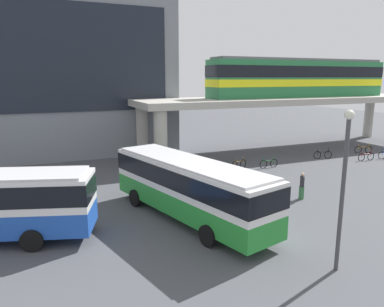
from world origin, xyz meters
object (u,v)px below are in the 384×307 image
at_px(train, 300,77).
at_px(bus_main, 188,183).
at_px(bicycle_brown, 239,164).
at_px(station_building, 16,69).
at_px(bicycle_orange, 363,149).
at_px(bicycle_red, 366,157).
at_px(bicycle_green, 269,164).
at_px(bicycle_black, 323,155).
at_px(pedestrian_by_bike_rack, 302,187).

height_order(train, bus_main, train).
bearing_deg(bicycle_brown, station_building, 137.63).
relative_size(train, bus_main, 1.78).
bearing_deg(bicycle_orange, bus_main, -158.45).
bearing_deg(bus_main, train, 36.84).
distance_m(train, bicycle_red, 10.31).
relative_size(bicycle_brown, bicycle_green, 0.96).
xyz_separation_m(train, bicycle_orange, (4.67, -4.61, -7.06)).
height_order(bus_main, bicycle_black, bus_main).
bearing_deg(station_building, bicycle_orange, -24.79).
xyz_separation_m(bicycle_brown, bicycle_green, (2.46, -0.71, 0.00)).
xyz_separation_m(bicycle_red, bicycle_green, (-9.72, 1.29, 0.00)).
height_order(station_building, bicycle_brown, station_building).
bearing_deg(pedestrian_by_bike_rack, bicycle_green, 69.21).
distance_m(station_building, bicycle_green, 25.87).
height_order(bicycle_red, bicycle_brown, same).
bearing_deg(bus_main, bicycle_red, 17.59).
bearing_deg(bicycle_black, bus_main, -153.38).
xyz_separation_m(train, bicycle_brown, (-10.09, -5.22, -7.06)).
height_order(bus_main, bicycle_orange, bus_main).
bearing_deg(bicycle_brown, bicycle_orange, 2.34).
xyz_separation_m(bicycle_orange, bicycle_black, (-5.61, -0.38, 0.00)).
xyz_separation_m(bicycle_orange, bicycle_brown, (-14.77, -0.60, 0.00)).
height_order(bus_main, bicycle_brown, bus_main).
bearing_deg(pedestrian_by_bike_rack, bicycle_black, 41.45).
relative_size(station_building, bicycle_brown, 16.80).
bearing_deg(bicycle_green, bicycle_orange, 6.08).
distance_m(station_building, pedestrian_by_bike_rack, 29.24).
bearing_deg(bus_main, station_building, 109.58).
bearing_deg(bicycle_red, bicycle_orange, 45.23).
bearing_deg(bicycle_green, station_building, 140.27).
height_order(train, bicycle_green, train).
bearing_deg(bicycle_black, bicycle_orange, 3.90).
relative_size(bicycle_orange, bicycle_green, 0.94).
xyz_separation_m(bicycle_black, bicycle_green, (-6.69, -0.93, 0.00)).
distance_m(station_building, bicycle_orange, 35.31).
relative_size(bus_main, bicycle_orange, 6.76).
height_order(station_building, bicycle_black, station_building).
xyz_separation_m(bicycle_orange, pedestrian_by_bike_rack, (-15.15, -8.81, 0.43)).
distance_m(bus_main, bicycle_orange, 24.67).
xyz_separation_m(bicycle_black, pedestrian_by_bike_rack, (-9.54, -8.43, 0.43)).
height_order(train, pedestrian_by_bike_rack, train).
bearing_deg(pedestrian_by_bike_rack, bicycle_brown, 87.29).
bearing_deg(station_building, bicycle_green, -39.73).
bearing_deg(bicycle_brown, bicycle_black, 1.39).
height_order(train, bicycle_red, train).
height_order(bicycle_black, bicycle_green, same).
xyz_separation_m(station_building, bicycle_brown, (16.48, -15.04, -7.90)).
distance_m(train, bus_main, 23.41).
height_order(bus_main, bicycle_red, bus_main).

